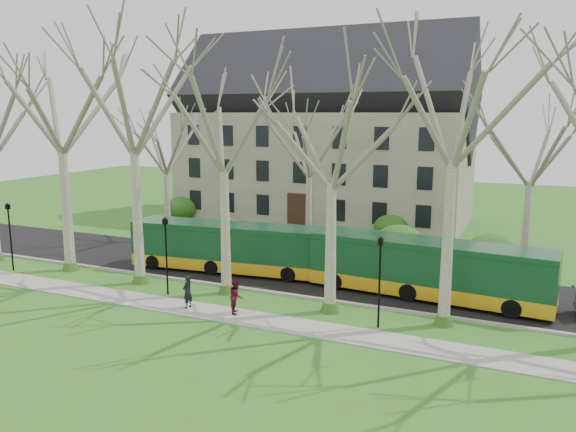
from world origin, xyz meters
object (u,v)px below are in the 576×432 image
object	(u,v)px
bus_lead	(228,247)
pedestrian_a	(188,292)
bus_follow	(427,268)
pedestrian_b	(236,296)

from	to	relation	value
bus_lead	pedestrian_a	size ratio (longest dim) A/B	7.23
bus_follow	pedestrian_a	distance (m)	12.92
bus_lead	pedestrian_a	world-z (taller)	bus_lead
pedestrian_a	pedestrian_b	distance (m)	2.69
bus_lead	bus_follow	distance (m)	12.49
pedestrian_b	pedestrian_a	bearing A→B (deg)	73.97
bus_follow	pedestrian_b	distance (m)	10.52
pedestrian_a	pedestrian_b	size ratio (longest dim) A/B	0.99
bus_lead	bus_follow	bearing A→B (deg)	-6.56
bus_follow	pedestrian_b	xyz separation A→B (m)	(-8.29, -6.43, -0.74)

